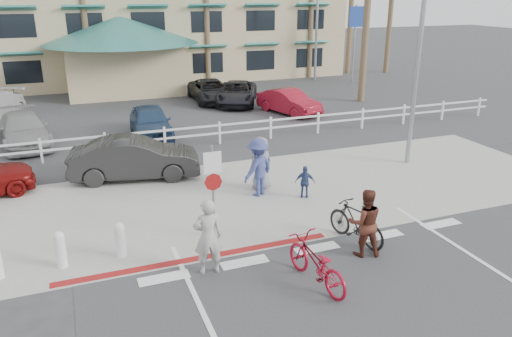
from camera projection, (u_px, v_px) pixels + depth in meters
name	position (u px, v px, depth m)	size (l,w,h in m)	color
ground	(328.00, 260.00, 12.46)	(140.00, 140.00, 0.00)	#333335
bike_path	(373.00, 304.00, 10.70)	(12.00, 16.00, 0.01)	#333335
sidewalk_plaza	(262.00, 195.00, 16.42)	(22.00, 7.00, 0.01)	gray
cross_street	(225.00, 159.00, 19.93)	(40.00, 5.00, 0.01)	#333335
parking_lot	(174.00, 109.00, 28.29)	(50.00, 16.00, 0.01)	#333335
curb_red	(199.00, 258.00, 12.50)	(7.00, 0.25, 0.02)	maroon
rail_fence	(222.00, 133.00, 21.69)	(29.40, 0.16, 1.00)	silver
building	(160.00, 0.00, 38.48)	(28.00, 16.00, 11.30)	tan
sign_post	(213.00, 187.00, 13.13)	(0.50, 0.10, 2.90)	gray
bollard_0	(120.00, 240.00, 12.44)	(0.26, 0.26, 0.95)	silver
bollard_1	(60.00, 250.00, 11.97)	(0.26, 0.26, 0.95)	silver
streetlight_0	(420.00, 45.00, 17.97)	(0.60, 2.00, 9.00)	gray
streetlight_1	(317.00, 14.00, 36.00)	(0.60, 2.00, 9.50)	gray
info_sign	(354.00, 43.00, 35.57)	(1.20, 0.16, 5.60)	navy
bike_red	(316.00, 263.00, 11.24)	(0.73, 2.10, 1.10)	maroon
rider_red	(208.00, 237.00, 11.59)	(0.69, 0.45, 1.89)	#A3A19C
bike_black	(356.00, 223.00, 13.16)	(0.53, 1.89, 1.14)	black
rider_black	(365.00, 223.00, 12.42)	(0.86, 0.67, 1.78)	#4D2319
pedestrian_a	(258.00, 168.00, 16.08)	(1.24, 0.71, 1.91)	navy
pedestrian_child	(305.00, 182.00, 15.98)	(0.64, 0.27, 1.09)	navy
pedestrian_b	(261.00, 163.00, 16.61)	(0.89, 0.58, 1.81)	slate
car_white_sedan	(135.00, 158.00, 17.63)	(1.57, 4.50, 1.48)	black
lot_car_1	(24.00, 130.00, 21.52)	(1.89, 4.65, 1.35)	gray
lot_car_2	(150.00, 122.00, 22.58)	(1.71, 4.24, 1.45)	navy
lot_car_3	(289.00, 102.00, 26.99)	(1.38, 3.96, 1.30)	maroon
lot_car_5	(211.00, 91.00, 29.98)	(2.14, 4.65, 1.29)	black
lot_car_6	(237.00, 93.00, 29.28)	(2.17, 4.70, 1.31)	black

